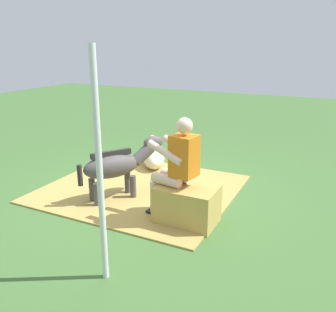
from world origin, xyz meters
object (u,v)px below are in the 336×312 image
(hay_bale, at_px, (187,204))
(pony_lying, at_px, (154,155))
(tent_pole_left, at_px, (100,172))
(person_seated, at_px, (176,164))
(pony_standing, at_px, (118,165))

(hay_bale, distance_m, pony_lying, 2.33)
(pony_lying, distance_m, tent_pole_left, 3.55)
(person_seated, height_order, pony_standing, person_seated)
(hay_bale, height_order, person_seated, person_seated)
(tent_pole_left, bearing_deg, person_seated, -94.09)
(pony_standing, distance_m, tent_pole_left, 1.96)
(pony_lying, bearing_deg, hay_bale, 129.06)
(pony_standing, bearing_deg, pony_lying, -80.32)
(hay_bale, distance_m, person_seated, 0.54)
(person_seated, distance_m, tent_pole_left, 1.47)
(hay_bale, relative_size, tent_pole_left, 0.34)
(pony_lying, bearing_deg, pony_standing, 99.68)
(person_seated, height_order, tent_pole_left, tent_pole_left)
(hay_bale, height_order, pony_standing, pony_standing)
(pony_standing, xyz_separation_m, tent_pole_left, (-0.93, 1.63, 0.58))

